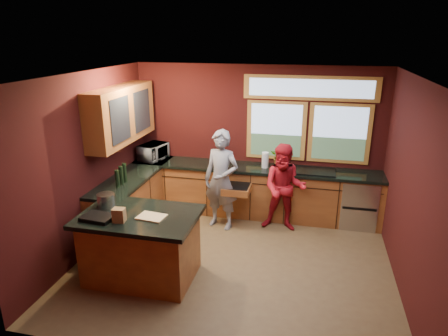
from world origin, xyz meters
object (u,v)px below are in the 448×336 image
(person_red, at_px, (284,188))
(cutting_board, at_px, (152,217))
(island, at_px, (141,246))
(stock_pot, at_px, (106,200))
(person_grey, at_px, (221,180))

(person_red, height_order, cutting_board, person_red)
(island, xyz_separation_m, stock_pot, (-0.55, 0.15, 0.56))
(island, distance_m, stock_pot, 0.80)
(person_grey, xyz_separation_m, cutting_board, (-0.51, -1.78, 0.10))
(island, distance_m, person_grey, 1.91)
(island, relative_size, person_grey, 0.90)
(person_grey, distance_m, stock_pot, 2.03)
(person_grey, distance_m, cutting_board, 1.86)
(person_grey, xyz_separation_m, stock_pot, (-1.26, -1.58, 0.18))
(cutting_board, relative_size, stock_pot, 1.46)
(stock_pot, bearing_deg, cutting_board, -14.93)
(island, distance_m, person_red, 2.58)
(cutting_board, xyz_separation_m, stock_pot, (-0.75, 0.20, 0.08))
(person_red, relative_size, cutting_board, 4.30)
(person_red, relative_size, stock_pot, 6.28)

